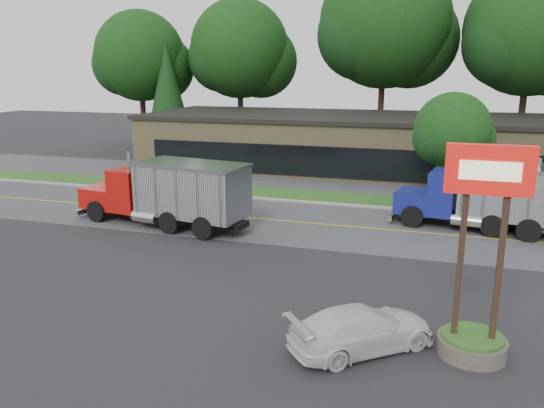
# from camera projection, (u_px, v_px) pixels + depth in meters

# --- Properties ---
(ground) EXTENTS (140.00, 140.00, 0.00)m
(ground) POSITION_uv_depth(u_px,v_px,m) (176.00, 280.00, 20.30)
(ground) COLOR #2E2E33
(ground) RESTS_ON ground
(road) EXTENTS (60.00, 8.00, 0.02)m
(road) POSITION_uv_depth(u_px,v_px,m) (253.00, 219.00, 28.63)
(road) COLOR slate
(road) RESTS_ON ground
(center_line) EXTENTS (60.00, 0.12, 0.01)m
(center_line) POSITION_uv_depth(u_px,v_px,m) (253.00, 219.00, 28.63)
(center_line) COLOR gold
(center_line) RESTS_ON ground
(curb) EXTENTS (60.00, 0.30, 0.12)m
(curb) POSITION_uv_depth(u_px,v_px,m) (276.00, 201.00, 32.52)
(curb) COLOR #9E9E99
(curb) RESTS_ON ground
(grass_verge) EXTENTS (60.00, 3.40, 0.03)m
(grass_verge) POSITION_uv_depth(u_px,v_px,m) (284.00, 194.00, 34.19)
(grass_verge) COLOR #29511B
(grass_verge) RESTS_ON ground
(far_parking) EXTENTS (60.00, 7.00, 0.02)m
(far_parking) POSITION_uv_depth(u_px,v_px,m) (302.00, 179.00, 38.82)
(far_parking) COLOR slate
(far_parking) RESTS_ON ground
(strip_mall) EXTENTS (32.00, 12.00, 4.00)m
(strip_mall) POSITION_uv_depth(u_px,v_px,m) (344.00, 143.00, 43.31)
(strip_mall) COLOR #9C895F
(strip_mall) RESTS_ON ground
(bilo_sign) EXTENTS (2.20, 1.90, 5.95)m
(bilo_sign) POSITION_uv_depth(u_px,v_px,m) (477.00, 288.00, 14.48)
(bilo_sign) COLOR #6B6054
(bilo_sign) RESTS_ON ground
(tree_far_a) EXTENTS (9.58, 9.02, 13.67)m
(tree_far_a) POSITION_uv_depth(u_px,v_px,m) (142.00, 60.00, 53.57)
(tree_far_a) COLOR #382619
(tree_far_a) RESTS_ON ground
(tree_far_b) EXTENTS (10.28, 9.68, 14.66)m
(tree_far_b) POSITION_uv_depth(u_px,v_px,m) (242.00, 54.00, 52.41)
(tree_far_b) COLOR #382619
(tree_far_b) RESTS_ON ground
(tree_far_c) EXTENTS (12.51, 11.77, 17.84)m
(tree_far_c) POSITION_uv_depth(u_px,v_px,m) (387.00, 29.00, 47.92)
(tree_far_c) COLOR #382619
(tree_far_c) RESTS_ON ground
(tree_far_d) EXTENTS (11.53, 10.85, 16.44)m
(tree_far_d) POSITION_uv_depth(u_px,v_px,m) (533.00, 36.00, 43.78)
(tree_far_d) COLOR #382619
(tree_far_d) RESTS_ON ground
(evergreen_left) EXTENTS (4.62, 4.62, 10.51)m
(evergreen_left) POSITION_uv_depth(u_px,v_px,m) (168.00, 91.00, 51.24)
(evergreen_left) COLOR #382619
(evergreen_left) RESTS_ON ground
(tree_verge) EXTENTS (4.64, 4.36, 6.61)m
(tree_verge) POSITION_uv_depth(u_px,v_px,m) (453.00, 134.00, 30.32)
(tree_verge) COLOR #382619
(tree_verge) RESTS_ON ground
(dump_truck_red) EXTENTS (9.72, 4.05, 3.36)m
(dump_truck_red) POSITION_uv_depth(u_px,v_px,m) (171.00, 192.00, 26.84)
(dump_truck_red) COLOR black
(dump_truck_red) RESTS_ON ground
(dump_truck_blue) EXTENTS (7.85, 3.74, 3.36)m
(dump_truck_blue) POSITION_uv_depth(u_px,v_px,m) (484.00, 195.00, 26.25)
(dump_truck_blue) COLOR black
(dump_truck_blue) RESTS_ON ground
(rally_car) EXTENTS (4.46, 4.17, 1.26)m
(rally_car) POSITION_uv_depth(u_px,v_px,m) (362.00, 329.00, 15.12)
(rally_car) COLOR silver
(rally_car) RESTS_ON ground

